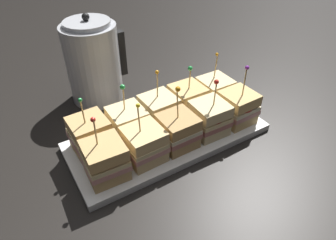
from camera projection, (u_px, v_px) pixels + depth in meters
ground_plane at (168, 139)px, 0.76m from camera, size 6.00×6.00×0.00m
serving_platter at (168, 137)px, 0.75m from camera, size 0.49×0.21×0.02m
sandwich_front_far_left at (105, 160)px, 0.62m from camera, size 0.09×0.09×0.15m
sandwich_front_left at (144, 144)px, 0.66m from camera, size 0.09×0.09×0.15m
sandwich_front_center at (178, 131)px, 0.69m from camera, size 0.09×0.09×0.16m
sandwich_front_right at (209, 118)px, 0.73m from camera, size 0.09×0.09×0.15m
sandwich_front_far_right at (237, 107)px, 0.77m from camera, size 0.09×0.09×0.16m
sandwich_back_far_left at (90, 135)px, 0.68m from camera, size 0.09×0.09×0.15m
sandwich_back_left at (127, 124)px, 0.72m from camera, size 0.08×0.08×0.15m
sandwich_back_center at (160, 111)px, 0.75m from camera, size 0.09×0.09×0.16m
sandwich_back_right at (187, 101)px, 0.79m from camera, size 0.08×0.09×0.15m
sandwich_back_far_right at (215, 92)px, 0.83m from camera, size 0.08×0.08×0.15m
kettle_steel at (94, 62)px, 0.85m from camera, size 0.17×0.15×0.25m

